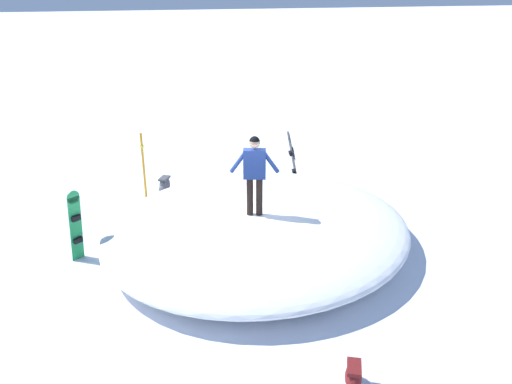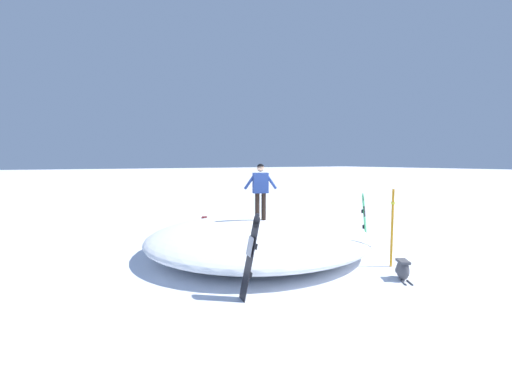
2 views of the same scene
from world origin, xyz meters
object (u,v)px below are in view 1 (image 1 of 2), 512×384
at_px(backpack_near, 165,185).
at_px(backpack_far, 353,376).
at_px(snowboard_secondary_upright, 293,159).
at_px(snowboard_primary_upright, 76,225).
at_px(snowboarder_standing, 255,169).
at_px(trail_marker_pole, 144,169).

bearing_deg(backpack_near, backpack_far, 100.39).
bearing_deg(backpack_near, snowboard_secondary_upright, 167.84).
height_order(snowboard_primary_upright, backpack_far, snowboard_primary_upright).
distance_m(snowboarder_standing, snowboard_primary_upright, 3.91).
distance_m(snowboard_primary_upright, backpack_near, 4.02).
relative_size(snowboard_secondary_upright, backpack_far, 2.65).
bearing_deg(backpack_far, snowboard_primary_upright, -53.26).
xyz_separation_m(snowboard_secondary_upright, backpack_far, (2.04, 7.60, -0.67)).
bearing_deg(backpack_near, trail_marker_pole, 53.12).
relative_size(snowboard_secondary_upright, backpack_near, 2.57).
height_order(snowboard_primary_upright, backpack_near, snowboard_primary_upright).
height_order(snowboard_primary_upright, snowboard_secondary_upright, snowboard_secondary_upright).
distance_m(snowboarder_standing, backpack_near, 4.61).
bearing_deg(backpack_far, trail_marker_pole, -74.29).
bearing_deg(trail_marker_pole, snowboarder_standing, 121.54).
bearing_deg(backpack_near, snowboard_primary_upright, 55.16).
height_order(snowboard_secondary_upright, backpack_far, snowboard_secondary_upright).
distance_m(snowboard_secondary_upright, trail_marker_pole, 4.17).
bearing_deg(snowboard_primary_upright, snowboard_secondary_upright, -156.89).
bearing_deg(snowboarder_standing, snowboard_secondary_upright, -123.64).
distance_m(backpack_far, trail_marker_pole, 7.91).
relative_size(snowboard_primary_upright, snowboard_secondary_upright, 0.95).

